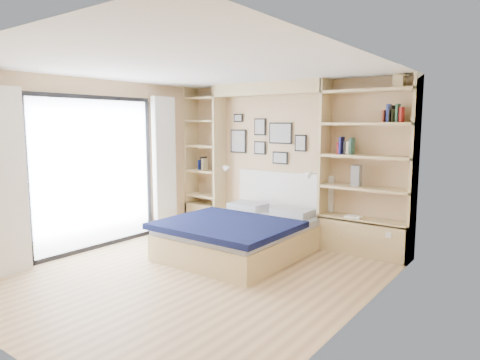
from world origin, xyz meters
The scene contains 8 objects.
ground centered at (0.00, 0.00, 0.00)m, with size 4.50×4.50×0.00m, color #D7B37F.
room_shell centered at (-0.39, 1.52, 1.08)m, with size 4.50×4.50×4.50m.
bed centered at (-0.08, 1.08, 0.28)m, with size 1.75×2.25×1.07m.
photo_gallery centered at (-0.45, 2.22, 1.60)m, with size 1.48×0.02×0.82m.
reading_lamps centered at (-0.30, 2.00, 1.10)m, with size 1.92×0.12×0.15m.
shelf_decor centered at (1.08, 2.07, 1.69)m, with size 3.58×0.23×2.03m.
deck centered at (-3.60, 0.00, 0.00)m, with size 3.20×4.00×0.05m, color brown.
deck_chair centered at (-3.38, 1.18, 0.40)m, with size 0.74×0.95×0.84m.
Camera 1 is at (3.45, -3.75, 1.86)m, focal length 32.00 mm.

